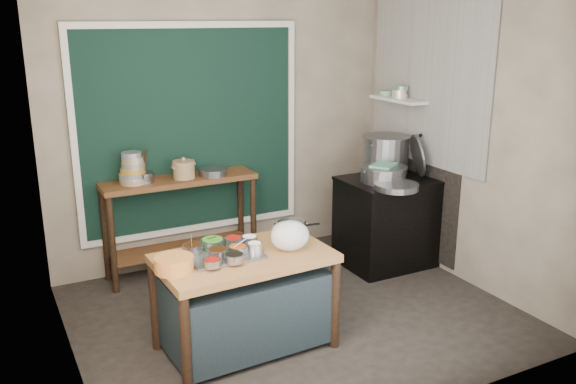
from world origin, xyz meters
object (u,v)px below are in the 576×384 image
prep_table (245,302)px  stock_pot (386,154)px  saucepan (291,229)px  steamer (383,174)px  stove_block (388,223)px  ceramic_crock (184,171)px  back_counter (181,226)px  condiment_tray (224,255)px  yellow_basin (174,264)px  utensil_cup (145,177)px

prep_table → stock_pot: (2.02, 1.07, 0.70)m
saucepan → steamer: bearing=31.6°
prep_table → stove_block: (1.93, 0.85, 0.05)m
saucepan → ceramic_crock: size_ratio=1.00×
back_counter → stock_pot: 2.14m
condiment_tray → prep_table: bearing=-10.8°
stove_block → steamer: size_ratio=1.93×
prep_table → saucepan: size_ratio=5.75×
prep_table → yellow_basin: (-0.54, -0.05, 0.43)m
back_counter → ceramic_crock: (0.04, -0.04, 0.55)m
stove_block → steamer: (-0.12, -0.05, 0.53)m
condiment_tray → yellow_basin: bearing=-168.4°
yellow_basin → condiment_tray: bearing=11.6°
steamer → saucepan: bearing=-155.1°
yellow_basin → stock_pot: bearing=23.7°
stove_block → prep_table: bearing=-156.2°
prep_table → steamer: (1.80, 0.80, 0.58)m
back_counter → saucepan: size_ratio=6.67×
utensil_cup → ceramic_crock: size_ratio=0.73×
condiment_tray → stove_block: bearing=21.7°
back_counter → saucepan: bearing=-71.9°
saucepan → ceramic_crock: bearing=113.8°
ceramic_crock → stock_pot: bearing=-13.6°
stove_block → saucepan: (-1.44, -0.66, 0.38)m
back_counter → steamer: 2.00m
back_counter → saucepan: (0.46, -1.39, 0.33)m
ceramic_crock → steamer: size_ratio=0.47×
yellow_basin → steamer: 2.49m
back_counter → steamer: bearing=-23.7°
yellow_basin → saucepan: bearing=13.3°
condiment_tray → ceramic_crock: (0.21, 1.51, 0.26)m
back_counter → condiment_tray: 1.59m
back_counter → condiment_tray: bearing=-96.2°
back_counter → utensil_cup: (-0.32, -0.03, 0.52)m
yellow_basin → saucepan: 1.05m
prep_table → utensil_cup: 1.70m
stove_block → saucepan: bearing=-155.4°
back_counter → stove_block: 2.04m
prep_table → yellow_basin: bearing=-176.7°
prep_table → stove_block: 2.11m
prep_table → yellow_basin: size_ratio=4.68×
prep_table → back_counter: (0.03, 1.58, 0.10)m
saucepan → stock_pot: (1.54, 0.88, 0.26)m
condiment_tray → stock_pot: stock_pot is taller
prep_table → saucepan: (0.48, 0.19, 0.43)m
steamer → ceramic_crock: bearing=156.9°
prep_table → yellow_basin: 0.69m
yellow_basin → ceramic_crock: bearing=69.3°
back_counter → condiment_tray: size_ratio=2.80×
prep_table → stock_pot: 2.39m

